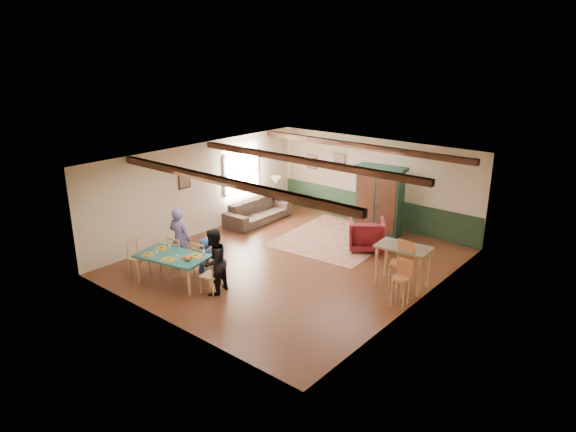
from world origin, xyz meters
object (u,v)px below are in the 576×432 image
Objects in this scene: person_woman at (213,262)px; bar_stool_left at (400,269)px; dining_chair_far_left at (179,253)px; bar_stool_right at (401,284)px; cat at (187,257)px; dining_chair_end_left at (139,257)px; person_child at (205,256)px; dining_table at (174,269)px; table_lamp at (276,185)px; dining_chair_far_right at (203,258)px; armoire at (379,201)px; end_table at (276,203)px; person_man at (180,239)px; dining_chair_end_right at (211,274)px; armchair at (367,234)px; sofa at (258,211)px; counter_table at (402,266)px.

bar_stool_left is at bearing 116.45° from person_woman.
bar_stool_right is (5.15, 1.84, 0.07)m from dining_chair_far_left.
cat is 0.33× the size of bar_stool_right.
person_child reaches higher than dining_chair_end_left.
dining_table is 2.81× the size of table_lamp.
armoire is at bearing -121.26° from dining_chair_far_right.
person_man is at bearing -76.89° from end_table.
dining_chair_end_right is at bearing -90.00° from dining_chair_end_left.
end_table is 0.63× the size of bar_stool_right.
dining_chair_far_right is at bearing -68.76° from table_lamp.
person_man is at bearing -43.15° from dining_chair_end_left.
dining_chair_end_left is (-1.04, -0.23, 0.09)m from dining_table.
person_woman reaches higher than table_lamp.
table_lamp reaches higher than dining_chair_end_right.
bar_stool_left is at bearing -72.70° from dining_chair_end_left.
armoire is at bearing -38.57° from dining_chair_end_left.
dining_table is at bearing -90.00° from dining_chair_end_right.
dining_chair_end_left is 0.86× the size of bar_stool_right.
bar_stool_right reaches higher than armchair.
dining_chair_far_left is at bearing -150.39° from bar_stool_left.
dining_table is at bearing -73.34° from table_lamp.
dining_chair_far_right is 4.73m from bar_stool_right.
bar_stool_left is at bearing 115.89° from dining_chair_end_right.
dining_chair_end_left is 4.79m from sofa.
person_woman is at bearing 136.74° from person_child.
armchair is (2.38, 4.73, 0.09)m from dining_table.
dining_chair_far_right is at bearing 27.50° from armchair.
bar_stool_right reaches higher than counter_table.
sofa is 3.62× the size of end_table.
dining_table reaches higher than sofa.
cat is 4.80m from bar_stool_left.
dining_table is 5.88m from end_table.
cat is 0.27× the size of bar_stool_left.
person_woman is at bearing -90.00° from dining_chair_end_left.
bar_stool_right is at bearing 109.10° from person_woman.
dining_table is at bearing 119.05° from dining_chair_far_left.
dining_chair_far_left is 2.64× the size of cat.
armoire is (1.79, 5.27, 0.59)m from dining_chair_far_right.
dining_chair_far_left is (-0.51, 0.57, 0.09)m from dining_table.
person_man reaches higher than bar_stool_right.
dining_chair_end_right is 0.86× the size of bar_stool_right.
person_man reaches higher than dining_chair_end_right.
bar_stool_left reaches higher than dining_chair_end_left.
armoire is at bearing -107.69° from armchair.
dining_chair_far_left and dining_chair_end_right have the same top height.
dining_chair_end_right reaches higher than sofa.
cat is at bearing -110.76° from armoire.
person_man is at bearing -117.30° from dining_chair_end_right.
sofa is at bearing 168.58° from bar_stool_left.
person_child is 1.57× the size of table_lamp.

